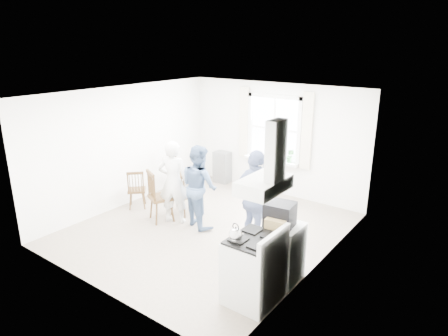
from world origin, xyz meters
TOP-DOWN VIEW (x-y plane):
  - room_shell at (0.00, 0.00)m, footprint 4.62×5.12m
  - window_assembly at (0.00, 2.45)m, footprint 1.88×0.24m
  - range_hood at (2.07, -1.35)m, footprint 0.45×0.76m
  - shelf_unit at (-1.40, 2.33)m, footprint 0.40×0.30m
  - gas_stove at (1.91, -1.35)m, footprint 0.68×0.76m
  - kettle at (1.74, -1.56)m, footprint 0.18×0.18m
  - low_cabinet at (1.98, -0.65)m, footprint 0.50×0.55m
  - stereo_stack at (1.93, -0.72)m, footprint 0.45×0.41m
  - cardboard_box at (1.98, -0.90)m, footprint 0.32×0.25m
  - windsor_chair_a at (-0.87, 0.14)m, footprint 0.44×0.43m
  - windsor_chair_b at (-1.06, -0.34)m, footprint 0.60×0.59m
  - windsor_chair_c at (-1.83, -0.16)m, footprint 0.51×0.51m
  - person_left at (-0.74, -0.14)m, footprint 0.81×0.81m
  - person_mid at (-0.24, 0.05)m, footprint 1.01×1.01m
  - person_right at (1.10, -0.04)m, footprint 1.30×1.30m
  - potted_plant at (0.49, 2.36)m, footprint 0.19×0.19m
  - windsor_chair_d at (-1.76, 1.00)m, footprint 0.56×0.56m

SIDE VIEW (x-z plane):
  - shelf_unit at x=-1.40m, z-range 0.00..0.80m
  - low_cabinet at x=1.98m, z-range 0.00..0.90m
  - gas_stove at x=1.91m, z-range -0.08..1.04m
  - windsor_chair_c at x=-1.83m, z-range 0.10..0.96m
  - windsor_chair_a at x=-0.87m, z-range 0.10..1.02m
  - windsor_chair_d at x=-1.76m, z-range 0.11..1.14m
  - windsor_chair_b at x=-1.06m, z-range 0.12..1.18m
  - person_mid at x=-0.24m, z-range 0.00..1.62m
  - person_left at x=-0.74m, z-range 0.00..1.68m
  - person_right at x=1.10m, z-range 0.00..1.76m
  - cardboard_box at x=1.98m, z-range 0.90..1.09m
  - potted_plant at x=0.49m, z-range 0.85..1.17m
  - kettle at x=1.74m, z-range 0.91..1.17m
  - stereo_stack at x=1.93m, z-range 0.90..1.26m
  - room_shell at x=0.00m, z-range -0.02..2.62m
  - window_assembly at x=0.00m, z-range 0.61..2.31m
  - range_hood at x=2.07m, z-range 1.43..2.37m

